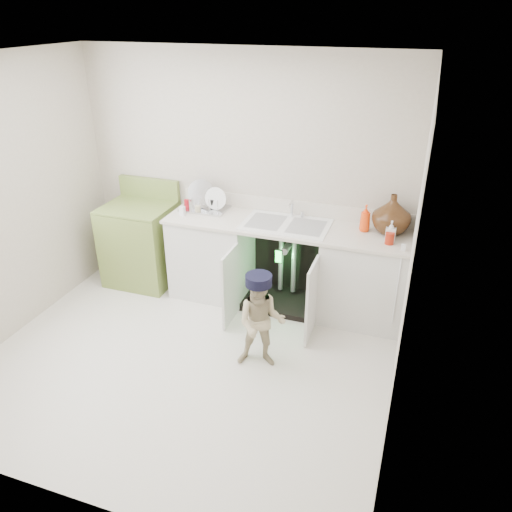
{
  "coord_description": "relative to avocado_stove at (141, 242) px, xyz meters",
  "views": [
    {
      "loc": [
        1.73,
        -3.16,
        2.83
      ],
      "look_at": [
        0.41,
        0.7,
        0.77
      ],
      "focal_mm": 35.0,
      "sensor_mm": 36.0,
      "label": 1
    }
  ],
  "objects": [
    {
      "name": "room_shell",
      "position": [
        1.1,
        -1.18,
        0.79
      ],
      "size": [
        6.0,
        5.5,
        1.26
      ],
      "color": "beige",
      "rests_on": "ground"
    },
    {
      "name": "avocado_stove",
      "position": [
        0.0,
        0.0,
        0.0
      ],
      "size": [
        0.72,
        0.65,
        1.12
      ],
      "color": "olive",
      "rests_on": "ground"
    },
    {
      "name": "repair_worker",
      "position": [
        1.74,
        -1.01,
        -0.02
      ],
      "size": [
        0.48,
        0.9,
        0.88
      ],
      "rotation": [
        0.0,
        0.0,
        0.24
      ],
      "color": "#C5B88E",
      "rests_on": "ground"
    },
    {
      "name": "counter_run",
      "position": [
        1.7,
        0.03,
        0.02
      ],
      "size": [
        2.44,
        1.02,
        1.28
      ],
      "color": "white",
      "rests_on": "ground"
    },
    {
      "name": "ground",
      "position": [
        1.1,
        -1.18,
        -0.46
      ],
      "size": [
        3.5,
        3.5,
        0.0
      ],
      "primitive_type": "plane",
      "color": "beige",
      "rests_on": "ground"
    }
  ]
}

